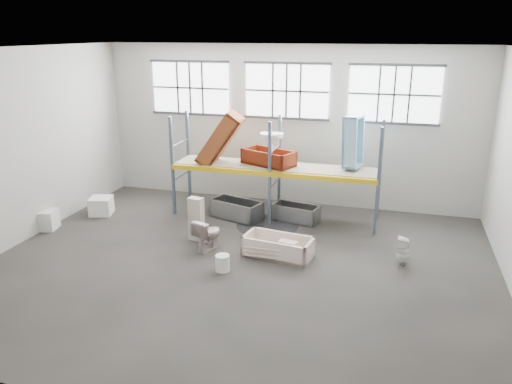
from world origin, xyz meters
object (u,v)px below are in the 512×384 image
(cistern_tall, at_px, (196,219))
(blue_tub_upright, at_px, (353,142))
(toilet_beige, at_px, (208,234))
(rust_tub_flat, at_px, (268,157))
(bucket, at_px, (222,263))
(bathtub_beige, at_px, (278,246))
(toilet_white, at_px, (404,251))
(steel_tub_right, at_px, (296,213))
(steel_tub_left, at_px, (237,209))
(carton_near, at_px, (45,220))

(cistern_tall, height_order, blue_tub_upright, blue_tub_upright)
(blue_tub_upright, bearing_deg, toilet_beige, -137.79)
(rust_tub_flat, bearing_deg, cistern_tall, -120.81)
(blue_tub_upright, xyz_separation_m, bucket, (-2.51, -4.05, -2.20))
(bathtub_beige, distance_m, toilet_white, 3.03)
(bathtub_beige, xyz_separation_m, bucket, (-1.06, -1.15, -0.05))
(toilet_beige, height_order, toilet_white, toilet_beige)
(steel_tub_right, bearing_deg, bucket, -105.31)
(steel_tub_left, distance_m, carton_near, 5.47)
(toilet_beige, bearing_deg, bathtub_beige, -159.09)
(cistern_tall, relative_size, bucket, 3.02)
(bathtub_beige, distance_m, steel_tub_right, 2.50)
(cistern_tall, distance_m, blue_tub_upright, 4.88)
(toilet_beige, xyz_separation_m, steel_tub_left, (0.03, 2.29, -0.13))
(rust_tub_flat, distance_m, bucket, 4.19)
(toilet_white, xyz_separation_m, rust_tub_flat, (-3.97, 2.34, 1.48))
(bathtub_beige, relative_size, toilet_white, 2.47)
(bathtub_beige, relative_size, cistern_tall, 1.44)
(toilet_white, height_order, steel_tub_left, toilet_white)
(bathtub_beige, bearing_deg, carton_near, -171.27)
(cistern_tall, xyz_separation_m, bucket, (1.28, -1.55, -0.39))
(steel_tub_right, xyz_separation_m, carton_near, (-6.71, -2.59, 0.03))
(toilet_white, relative_size, steel_tub_right, 0.52)
(steel_tub_left, bearing_deg, bathtub_beige, -50.76)
(toilet_white, height_order, bucket, toilet_white)
(cistern_tall, distance_m, rust_tub_flat, 2.96)
(rust_tub_flat, height_order, bucket, rust_tub_flat)
(bathtub_beige, height_order, carton_near, carton_near)
(steel_tub_right, distance_m, rust_tub_flat, 1.83)
(steel_tub_left, xyz_separation_m, steel_tub_right, (1.74, 0.29, -0.03))
(bathtub_beige, relative_size, steel_tub_left, 1.12)
(steel_tub_left, relative_size, rust_tub_flat, 0.97)
(bathtub_beige, bearing_deg, cistern_tall, 178.44)
(toilet_beige, bearing_deg, bucket, 144.16)
(cistern_tall, distance_m, bucket, 2.05)
(toilet_beige, relative_size, bucket, 2.11)
(cistern_tall, height_order, rust_tub_flat, rust_tub_flat)
(cistern_tall, height_order, bucket, cistern_tall)
(bathtub_beige, height_order, bucket, bathtub_beige)
(toilet_beige, relative_size, steel_tub_left, 0.54)
(rust_tub_flat, relative_size, bucket, 4.00)
(steel_tub_right, xyz_separation_m, rust_tub_flat, (-0.91, 0.20, 1.58))
(steel_tub_right, relative_size, bucket, 3.39)
(carton_near, bearing_deg, rust_tub_flat, 25.70)
(toilet_white, bearing_deg, bucket, -68.63)
(blue_tub_upright, bearing_deg, bucket, -121.77)
(steel_tub_right, distance_m, carton_near, 7.19)
(toilet_beige, bearing_deg, rust_tub_flat, -88.97)
(rust_tub_flat, height_order, carton_near, rust_tub_flat)
(bathtub_beige, height_order, cistern_tall, cistern_tall)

